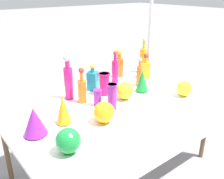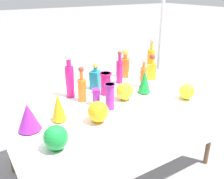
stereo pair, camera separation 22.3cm
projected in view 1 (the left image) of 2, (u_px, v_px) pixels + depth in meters
The scene contains 25 objects.
ground_plane at pixel (112, 167), 2.56m from camera, with size 40.00×40.00×0.00m, color gray.
display_table at pixel (115, 107), 2.26m from camera, with size 1.92×1.14×0.76m.
tall_bottle_0 at pixel (143, 59), 2.92m from camera, with size 0.08×0.08×0.42m.
tall_bottle_1 at pixel (115, 70), 2.62m from camera, with size 0.07×0.07×0.34m.
tall_bottle_2 at pixel (68, 80), 2.22m from camera, with size 0.08×0.08×0.41m.
tall_bottle_3 at pixel (82, 90), 2.17m from camera, with size 0.08×0.08×0.32m.
tall_bottle_4 at pixel (139, 75), 2.54m from camera, with size 0.06×0.06×0.30m.
square_decanter_0 at pixel (92, 79), 2.44m from camera, with size 0.13×0.13×0.27m.
square_decanter_1 at pixel (119, 64), 2.79m from camera, with size 0.12×0.12×0.33m.
square_decanter_2 at pixel (145, 68), 2.77m from camera, with size 0.14×0.14×0.28m.
slender_vase_0 at pixel (104, 83), 2.33m from camera, with size 0.11×0.11×0.21m.
slender_vase_1 at pixel (112, 96), 2.05m from camera, with size 0.09×0.09×0.22m.
slender_vase_2 at pixel (98, 97), 2.12m from camera, with size 0.07×0.07×0.15m.
fluted_vase_0 at pixel (63, 109), 1.83m from camera, with size 0.12×0.12×0.23m.
fluted_vase_1 at pixel (34, 121), 1.69m from camera, with size 0.17×0.17×0.21m.
fluted_vase_2 at pixel (142, 81), 2.40m from camera, with size 0.13×0.13×0.22m.
round_bowl_0 at pixel (125, 91), 2.24m from camera, with size 0.16×0.16×0.17m.
round_bowl_1 at pixel (184, 89), 2.31m from camera, with size 0.14×0.14×0.15m.
round_bowl_2 at pixel (104, 112), 1.85m from camera, with size 0.16×0.16×0.17m.
round_bowl_3 at pixel (68, 141), 1.51m from camera, with size 0.16×0.16×0.17m.
price_tag_left at pixel (172, 112), 2.00m from camera, with size 0.05×0.01×0.04m, color white.
price_tag_center at pixel (126, 130), 1.74m from camera, with size 0.06×0.01×0.04m, color white.
cardboard_box_behind_left at pixel (62, 119), 3.16m from camera, with size 0.43×0.45×0.40m.
cardboard_box_behind_right at pixel (47, 115), 3.17m from camera, with size 0.56×0.49×0.48m.
canopy_pole at pixel (149, 44), 3.35m from camera, with size 0.18×0.18×2.52m.
Camera 1 is at (-1.28, -1.61, 1.71)m, focal length 40.00 mm.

